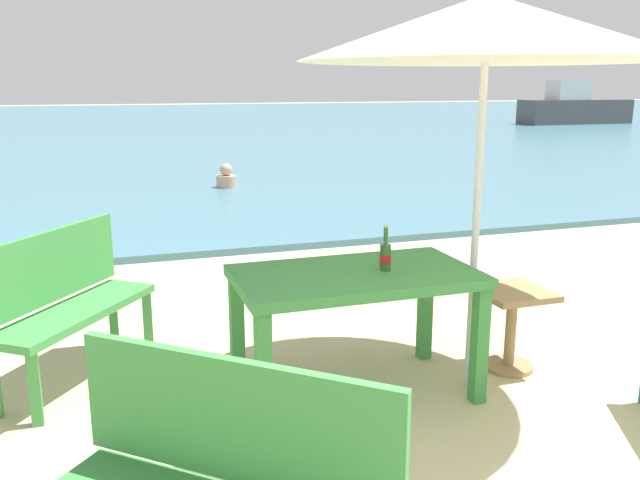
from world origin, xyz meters
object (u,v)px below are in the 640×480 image
object	(u,v)px
picnic_table_green	(355,290)
swimmer_person	(226,178)
bench_green_right	(65,297)
patio_umbrella	(487,28)
side_table_wood	(511,317)
boat_tanker	(574,108)
beer_bottle_amber	(385,255)

from	to	relation	value
picnic_table_green	swimmer_person	bearing A→B (deg)	84.86
bench_green_right	patio_umbrella	bearing A→B (deg)	-20.73
side_table_wood	swimmer_person	world-z (taller)	side_table_wood
side_table_wood	bench_green_right	bearing A→B (deg)	164.68
boat_tanker	picnic_table_green	bearing A→B (deg)	-131.30
picnic_table_green	side_table_wood	distance (m)	1.13
picnic_table_green	side_table_wood	size ratio (longest dim) A/B	2.59
beer_bottle_amber	patio_umbrella	xyz separation A→B (m)	(0.53, -0.11, 1.26)
bench_green_right	swimmer_person	bearing A→B (deg)	71.77
beer_bottle_amber	patio_umbrella	world-z (taller)	patio_umbrella
side_table_wood	swimmer_person	distance (m)	7.81
bench_green_right	boat_tanker	xyz separation A→B (m)	(20.14, 20.34, 0.20)
picnic_table_green	side_table_wood	world-z (taller)	picnic_table_green
bench_green_right	boat_tanker	bearing A→B (deg)	45.28
picnic_table_green	boat_tanker	xyz separation A→B (m)	(18.52, 21.08, 0.09)
bench_green_right	boat_tanker	size ratio (longest dim) A/B	0.23
side_table_wood	boat_tanker	world-z (taller)	boat_tanker
patio_umbrella	side_table_wood	size ratio (longest dim) A/B	4.26
boat_tanker	swimmer_person	bearing A→B (deg)	-143.30
beer_bottle_amber	swimmer_person	bearing A→B (deg)	86.14
picnic_table_green	boat_tanker	size ratio (longest dim) A/B	0.28
picnic_table_green	swimmer_person	world-z (taller)	picnic_table_green
beer_bottle_amber	patio_umbrella	bearing A→B (deg)	-11.33
swimmer_person	beer_bottle_amber	bearing A→B (deg)	-93.86
picnic_table_green	patio_umbrella	size ratio (longest dim) A/B	0.61
beer_bottle_amber	boat_tanker	xyz separation A→B (m)	(18.35, 21.11, -0.11)
beer_bottle_amber	boat_tanker	size ratio (longest dim) A/B	0.05
bench_green_right	boat_tanker	distance (m)	28.63
bench_green_right	swimmer_person	distance (m)	7.44
side_table_wood	boat_tanker	bearing A→B (deg)	50.41
swimmer_person	boat_tanker	bearing A→B (deg)	36.70
picnic_table_green	swimmer_person	size ratio (longest dim) A/B	3.41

